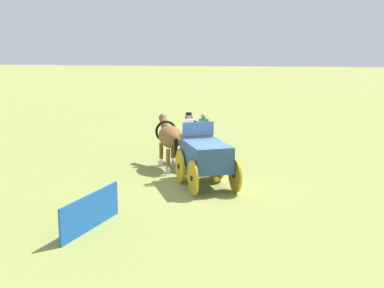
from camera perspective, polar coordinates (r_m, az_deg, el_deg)
ground_plane at (r=20.78m, az=1.57°, el=-4.67°), size 220.00×220.00×0.00m
show_wagon at (r=20.64m, az=1.45°, el=-1.29°), size 5.39×3.08×2.77m
draft_horse_near at (r=23.68m, az=-2.42°, el=0.72°), size 2.98×1.79×2.27m
draft_horse_off at (r=24.00m, az=0.60°, el=0.79°), size 3.08×1.83×2.23m
sponsor_banner at (r=16.35m, az=-10.89°, el=-7.19°), size 3.14×0.74×1.10m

